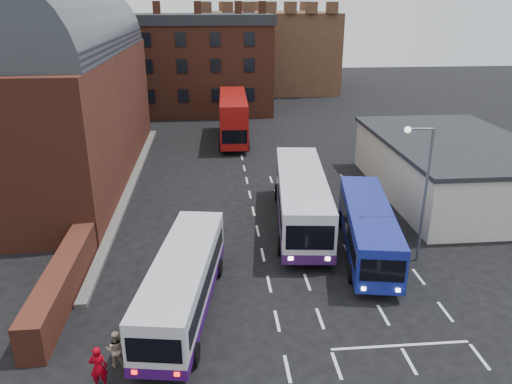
{
  "coord_description": "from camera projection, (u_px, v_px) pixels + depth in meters",
  "views": [
    {
      "loc": [
        -2.68,
        -19.83,
        13.7
      ],
      "look_at": [
        0.0,
        10.0,
        2.2
      ],
      "focal_mm": 35.0,
      "sensor_mm": 36.0,
      "label": 1
    }
  ],
  "objects": [
    {
      "name": "street_lamp",
      "position": [
        422.0,
        183.0,
        26.5
      ],
      "size": [
        1.57,
        0.35,
        7.72
      ],
      "rotation": [
        0.0,
        0.0,
        -0.08
      ],
      "color": "slate",
      "rests_on": "ground"
    },
    {
      "name": "railway_station",
      "position": [
        47.0,
        84.0,
        39.07
      ],
      "size": [
        12.0,
        28.0,
        16.0
      ],
      "color": "#602B1E",
      "rests_on": "ground"
    },
    {
      "name": "forecourt_wall",
      "position": [
        62.0,
        282.0,
        24.26
      ],
      "size": [
        1.2,
        10.0,
        1.8
      ],
      "primitive_type": "cube",
      "color": "#602B1E",
      "rests_on": "ground"
    },
    {
      "name": "pedestrian_red",
      "position": [
        98.0,
        367.0,
        18.63
      ],
      "size": [
        0.7,
        0.49,
        1.81
      ],
      "primitive_type": "imported",
      "rotation": [
        0.0,
        0.0,
        3.24
      ],
      "color": "#96010E",
      "rests_on": "ground"
    },
    {
      "name": "pedestrian_beige",
      "position": [
        116.0,
        349.0,
        19.78
      ],
      "size": [
        0.8,
        0.64,
        1.59
      ],
      "primitive_type": "imported",
      "rotation": [
        0.0,
        0.0,
        3.09
      ],
      "color": "tan",
      "rests_on": "ground"
    },
    {
      "name": "bus_white_outbound",
      "position": [
        183.0,
        279.0,
        23.04
      ],
      "size": [
        3.98,
        10.65,
        2.84
      ],
      "rotation": [
        0.0,
        0.0,
        -0.16
      ],
      "color": "silver",
      "rests_on": "ground"
    },
    {
      "name": "castle_keep",
      "position": [
        262.0,
        50.0,
        83.29
      ],
      "size": [
        22.0,
        22.0,
        12.0
      ],
      "primitive_type": "cube",
      "color": "brown",
      "rests_on": "ground"
    },
    {
      "name": "bus_blue",
      "position": [
        368.0,
        226.0,
        28.42
      ],
      "size": [
        4.14,
        10.78,
        2.87
      ],
      "rotation": [
        0.0,
        0.0,
        2.97
      ],
      "color": "navy",
      "rests_on": "ground"
    },
    {
      "name": "brick_terrace",
      "position": [
        184.0,
        69.0,
        63.87
      ],
      "size": [
        22.0,
        10.0,
        11.0
      ],
      "primitive_type": "cube",
      "color": "brown",
      "rests_on": "ground"
    },
    {
      "name": "bus_red_double",
      "position": [
        233.0,
        117.0,
        51.4
      ],
      "size": [
        3.23,
        11.78,
        4.68
      ],
      "rotation": [
        0.0,
        0.0,
        3.11
      ],
      "color": "#9A100D",
      "rests_on": "ground"
    },
    {
      "name": "ground",
      "position": [
        275.0,
        311.0,
        23.57
      ],
      "size": [
        180.0,
        180.0,
        0.0
      ],
      "primitive_type": "plane",
      "color": "black"
    },
    {
      "name": "bus_white_inbound",
      "position": [
        301.0,
        196.0,
        31.88
      ],
      "size": [
        4.21,
        12.87,
        3.45
      ],
      "rotation": [
        0.0,
        0.0,
        3.04
      ],
      "color": "silver",
      "rests_on": "ground"
    },
    {
      "name": "cream_building",
      "position": [
        452.0,
        167.0,
        37.07
      ],
      "size": [
        10.4,
        16.4,
        4.25
      ],
      "color": "beige",
      "rests_on": "ground"
    }
  ]
}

